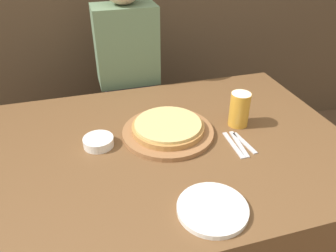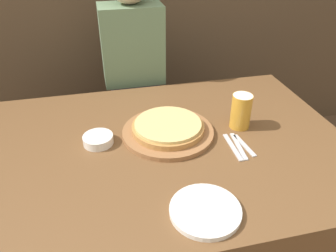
{
  "view_description": "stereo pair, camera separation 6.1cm",
  "coord_description": "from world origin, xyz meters",
  "px_view_note": "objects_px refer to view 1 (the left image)",
  "views": [
    {
      "loc": [
        -0.27,
        -1.04,
        1.51
      ],
      "look_at": [
        0.05,
        0.06,
        0.78
      ],
      "focal_mm": 35.0,
      "sensor_mm": 36.0,
      "label": 1
    },
    {
      "loc": [
        -0.21,
        -1.05,
        1.51
      ],
      "look_at": [
        0.05,
        0.06,
        0.78
      ],
      "focal_mm": 35.0,
      "sensor_mm": 36.0,
      "label": 2
    }
  ],
  "objects_px": {
    "fork": "(233,145)",
    "diner_person": "(129,87)",
    "spoon": "(245,143)",
    "side_bowl": "(99,142)",
    "dinner_knife": "(239,144)",
    "dinner_plate": "(212,209)",
    "beer_glass": "(240,108)",
    "pizza_on_board": "(168,129)"
  },
  "relations": [
    {
      "from": "dinner_plate",
      "to": "dinner_knife",
      "type": "bearing_deg",
      "value": 51.18
    },
    {
      "from": "pizza_on_board",
      "to": "diner_person",
      "type": "relative_size",
      "value": 0.29
    },
    {
      "from": "pizza_on_board",
      "to": "diner_person",
      "type": "bearing_deg",
      "value": 95.3
    },
    {
      "from": "beer_glass",
      "to": "dinner_plate",
      "type": "bearing_deg",
      "value": -124.57
    },
    {
      "from": "dinner_knife",
      "to": "beer_glass",
      "type": "bearing_deg",
      "value": 66.08
    },
    {
      "from": "dinner_knife",
      "to": "diner_person",
      "type": "relative_size",
      "value": 0.13
    },
    {
      "from": "pizza_on_board",
      "to": "spoon",
      "type": "height_order",
      "value": "pizza_on_board"
    },
    {
      "from": "dinner_knife",
      "to": "spoon",
      "type": "height_order",
      "value": "same"
    },
    {
      "from": "side_bowl",
      "to": "spoon",
      "type": "distance_m",
      "value": 0.59
    },
    {
      "from": "fork",
      "to": "dinner_knife",
      "type": "height_order",
      "value": "same"
    },
    {
      "from": "side_bowl",
      "to": "beer_glass",
      "type": "bearing_deg",
      "value": -0.91
    },
    {
      "from": "fork",
      "to": "spoon",
      "type": "distance_m",
      "value": 0.05
    },
    {
      "from": "pizza_on_board",
      "to": "dinner_plate",
      "type": "height_order",
      "value": "pizza_on_board"
    },
    {
      "from": "diner_person",
      "to": "fork",
      "type": "bearing_deg",
      "value": -69.56
    },
    {
      "from": "dinner_plate",
      "to": "diner_person",
      "type": "relative_size",
      "value": 0.17
    },
    {
      "from": "beer_glass",
      "to": "dinner_knife",
      "type": "height_order",
      "value": "beer_glass"
    },
    {
      "from": "dinner_knife",
      "to": "diner_person",
      "type": "bearing_deg",
      "value": 112.06
    },
    {
      "from": "beer_glass",
      "to": "dinner_plate",
      "type": "distance_m",
      "value": 0.54
    },
    {
      "from": "dinner_knife",
      "to": "fork",
      "type": "bearing_deg",
      "value": 180.0
    },
    {
      "from": "spoon",
      "to": "diner_person",
      "type": "relative_size",
      "value": 0.11
    },
    {
      "from": "side_bowl",
      "to": "dinner_knife",
      "type": "relative_size",
      "value": 0.67
    },
    {
      "from": "diner_person",
      "to": "side_bowl",
      "type": "bearing_deg",
      "value": -110.57
    },
    {
      "from": "pizza_on_board",
      "to": "fork",
      "type": "distance_m",
      "value": 0.28
    },
    {
      "from": "side_bowl",
      "to": "dinner_knife",
      "type": "bearing_deg",
      "value": -15.46
    },
    {
      "from": "dinner_plate",
      "to": "side_bowl",
      "type": "distance_m",
      "value": 0.54
    },
    {
      "from": "dinner_plate",
      "to": "dinner_knife",
      "type": "distance_m",
      "value": 0.38
    },
    {
      "from": "pizza_on_board",
      "to": "beer_glass",
      "type": "bearing_deg",
      "value": -2.01
    },
    {
      "from": "beer_glass",
      "to": "spoon",
      "type": "relative_size",
      "value": 0.98
    },
    {
      "from": "dinner_plate",
      "to": "side_bowl",
      "type": "relative_size",
      "value": 1.85
    },
    {
      "from": "fork",
      "to": "diner_person",
      "type": "xyz_separation_m",
      "value": [
        -0.29,
        0.77,
        -0.06
      ]
    },
    {
      "from": "dinner_plate",
      "to": "fork",
      "type": "distance_m",
      "value": 0.37
    },
    {
      "from": "dinner_plate",
      "to": "side_bowl",
      "type": "height_order",
      "value": "side_bowl"
    },
    {
      "from": "beer_glass",
      "to": "spoon",
      "type": "distance_m",
      "value": 0.17
    },
    {
      "from": "side_bowl",
      "to": "diner_person",
      "type": "bearing_deg",
      "value": 69.43
    },
    {
      "from": "beer_glass",
      "to": "side_bowl",
      "type": "height_order",
      "value": "beer_glass"
    },
    {
      "from": "side_bowl",
      "to": "spoon",
      "type": "xyz_separation_m",
      "value": [
        0.57,
        -0.15,
        -0.02
      ]
    },
    {
      "from": "spoon",
      "to": "dinner_plate",
      "type": "bearing_deg",
      "value": -131.61
    },
    {
      "from": "side_bowl",
      "to": "spoon",
      "type": "relative_size",
      "value": 0.79
    },
    {
      "from": "beer_glass",
      "to": "dinner_knife",
      "type": "distance_m",
      "value": 0.17
    },
    {
      "from": "dinner_knife",
      "to": "diner_person",
      "type": "xyz_separation_m",
      "value": [
        -0.31,
        0.77,
        -0.06
      ]
    },
    {
      "from": "pizza_on_board",
      "to": "dinner_knife",
      "type": "bearing_deg",
      "value": -30.85
    },
    {
      "from": "side_bowl",
      "to": "dinner_knife",
      "type": "xyz_separation_m",
      "value": [
        0.54,
        -0.15,
        -0.02
      ]
    }
  ]
}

